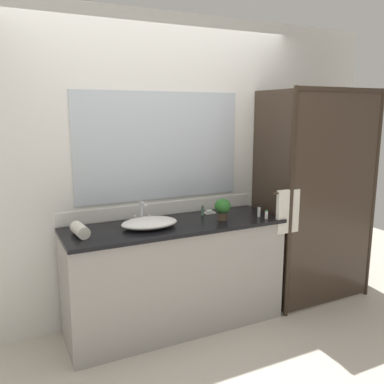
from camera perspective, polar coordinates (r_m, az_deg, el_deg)
ground_plane at (r=3.67m, az=-2.21°, el=-18.11°), size 8.00×8.00×0.00m
wall_back_with_mirror at (r=3.55m, az=-4.62°, el=3.21°), size 4.40×0.06×2.60m
vanity_cabinet at (r=3.48m, az=-2.34°, el=-11.56°), size 1.80×0.58×0.90m
shower_enclosure at (r=3.83m, az=16.56°, el=-0.89°), size 1.20×0.59×2.00m
sink_basin at (r=3.23m, az=-5.96°, el=-4.30°), size 0.45×0.31×0.07m
faucet at (r=3.38m, az=-6.98°, el=-3.24°), size 0.17×0.15×0.17m
potted_plant at (r=3.42m, az=4.30°, el=-2.21°), size 0.14×0.14×0.18m
soap_dish at (r=3.65m, az=2.40°, el=-2.80°), size 0.10×0.07×0.04m
amenity_bottle_lotion at (r=3.57m, az=9.35°, el=-2.68°), size 0.03×0.03×0.10m
amenity_bottle_shampoo at (r=3.57m, az=1.50°, el=-2.59°), size 0.02×0.02×0.09m
amenity_bottle_conditioner at (r=3.51m, az=10.35°, el=-3.14°), size 0.03×0.03×0.08m
rolled_towel_near_edge at (r=3.10m, az=-15.37°, el=-5.14°), size 0.11×0.22×0.09m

